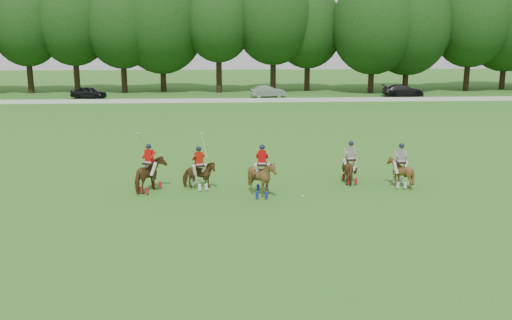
{
  "coord_description": "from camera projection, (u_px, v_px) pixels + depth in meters",
  "views": [
    {
      "loc": [
        0.54,
        -22.43,
        7.48
      ],
      "look_at": [
        2.03,
        4.2,
        1.4
      ],
      "focal_mm": 40.0,
      "sensor_mm": 36.0,
      "label": 1
    }
  ],
  "objects": [
    {
      "name": "polo_red_c",
      "position": [
        262.0,
        177.0,
        26.2
      ],
      "size": [
        1.53,
        1.69,
        2.41
      ],
      "color": "#4F3115",
      "rests_on": "ground"
    },
    {
      "name": "polo_red_b",
      "position": [
        199.0,
        174.0,
        27.34
      ],
      "size": [
        1.69,
        1.58,
        2.64
      ],
      "color": "#4F3115",
      "rests_on": "ground"
    },
    {
      "name": "polo_red_a",
      "position": [
        150.0,
        175.0,
        26.9
      ],
      "size": [
        1.58,
        2.07,
        2.84
      ],
      "color": "#4F3115",
      "rests_on": "ground"
    },
    {
      "name": "car_left",
      "position": [
        89.0,
        92.0,
        63.89
      ],
      "size": [
        4.22,
        2.46,
        1.35
      ],
      "primitive_type": "imported",
      "rotation": [
        0.0,
        0.0,
        1.34
      ],
      "color": "black",
      "rests_on": "ground"
    },
    {
      "name": "car_right",
      "position": [
        403.0,
        90.0,
        65.85
      ],
      "size": [
        4.86,
        2.3,
        1.37
      ],
      "primitive_type": "imported",
      "rotation": [
        0.0,
        0.0,
        1.49
      ],
      "color": "black",
      "rests_on": "ground"
    },
    {
      "name": "tree_line",
      "position": [
        221.0,
        24.0,
        68.42
      ],
      "size": [
        117.98,
        14.32,
        14.75
      ],
      "color": "black",
      "rests_on": "ground"
    },
    {
      "name": "polo_ball",
      "position": [
        303.0,
        196.0,
        26.21
      ],
      "size": [
        0.09,
        0.09,
        0.09
      ],
      "primitive_type": "sphere",
      "color": "white",
      "rests_on": "ground"
    },
    {
      "name": "car_mid",
      "position": [
        268.0,
        92.0,
        65.0
      ],
      "size": [
        4.12,
        1.97,
        1.3
      ],
      "primitive_type": "imported",
      "rotation": [
        0.0,
        0.0,
        1.73
      ],
      "color": "#A4A3A9",
      "rests_on": "ground"
    },
    {
      "name": "polo_stripe_a",
      "position": [
        350.0,
        168.0,
        28.47
      ],
      "size": [
        1.05,
        1.7,
        2.13
      ],
      "color": "#4F3115",
      "rests_on": "ground"
    },
    {
      "name": "boundary_rail",
      "position": [
        219.0,
        100.0,
        60.41
      ],
      "size": [
        120.0,
        0.1,
        0.44
      ],
      "primitive_type": "cube",
      "color": "white",
      "rests_on": "ground"
    },
    {
      "name": "ground",
      "position": [
        212.0,
        216.0,
        23.47
      ],
      "size": [
        180.0,
        180.0,
        0.0
      ],
      "primitive_type": "plane",
      "color": "#26611B",
      "rests_on": "ground"
    },
    {
      "name": "polo_stripe_b",
      "position": [
        400.0,
        172.0,
        27.75
      ],
      "size": [
        1.31,
        1.43,
        2.16
      ],
      "color": "#4F3115",
      "rests_on": "ground"
    }
  ]
}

